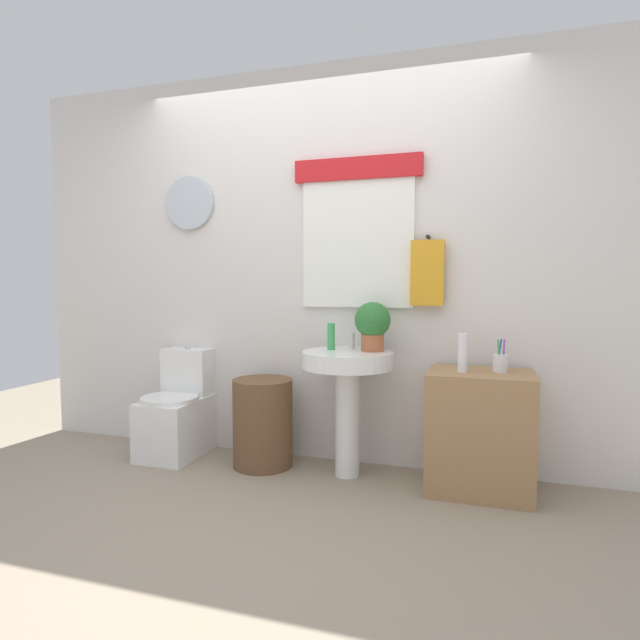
# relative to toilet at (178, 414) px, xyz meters

# --- Properties ---
(ground_plane) EXTENTS (8.00, 8.00, 0.00)m
(ground_plane) POSITION_rel_toilet_xyz_m (0.98, -0.88, -0.28)
(ground_plane) COLOR gray
(back_wall) EXTENTS (4.40, 0.18, 2.60)m
(back_wall) POSITION_rel_toilet_xyz_m (0.98, 0.27, 1.02)
(back_wall) COLOR silver
(back_wall) RESTS_ON ground_plane
(toilet) EXTENTS (0.38, 0.51, 0.74)m
(toilet) POSITION_rel_toilet_xyz_m (0.00, 0.00, 0.00)
(toilet) COLOR white
(toilet) RESTS_ON ground_plane
(laundry_hamper) EXTENTS (0.39, 0.39, 0.57)m
(laundry_hamper) POSITION_rel_toilet_xyz_m (0.65, -0.03, 0.00)
(laundry_hamper) COLOR brown
(laundry_hamper) RESTS_ON ground_plane
(pedestal_sink) EXTENTS (0.56, 0.56, 0.77)m
(pedestal_sink) POSITION_rel_toilet_xyz_m (1.22, -0.03, 0.31)
(pedestal_sink) COLOR white
(pedestal_sink) RESTS_ON ground_plane
(faucet) EXTENTS (0.03, 0.03, 0.10)m
(faucet) POSITION_rel_toilet_xyz_m (1.22, 0.09, 0.54)
(faucet) COLOR silver
(faucet) RESTS_ON pedestal_sink
(wooden_cabinet) EXTENTS (0.58, 0.44, 0.69)m
(wooden_cabinet) POSITION_rel_toilet_xyz_m (2.00, -0.03, 0.06)
(wooden_cabinet) COLOR #9E754C
(wooden_cabinet) RESTS_ON ground_plane
(soap_bottle) EXTENTS (0.05, 0.05, 0.16)m
(soap_bottle) POSITION_rel_toilet_xyz_m (1.10, 0.02, 0.57)
(soap_bottle) COLOR green
(soap_bottle) RESTS_ON pedestal_sink
(potted_plant) EXTENTS (0.22, 0.22, 0.30)m
(potted_plant) POSITION_rel_toilet_xyz_m (1.36, 0.03, 0.66)
(potted_plant) COLOR #AD5B38
(potted_plant) RESTS_ON pedestal_sink
(lotion_bottle) EXTENTS (0.05, 0.05, 0.22)m
(lotion_bottle) POSITION_rel_toilet_xyz_m (1.90, -0.07, 0.51)
(lotion_bottle) COLOR white
(lotion_bottle) RESTS_ON wooden_cabinet
(toothbrush_cup) EXTENTS (0.08, 0.08, 0.19)m
(toothbrush_cup) POSITION_rel_toilet_xyz_m (2.10, -0.01, 0.46)
(toothbrush_cup) COLOR silver
(toothbrush_cup) RESTS_ON wooden_cabinet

